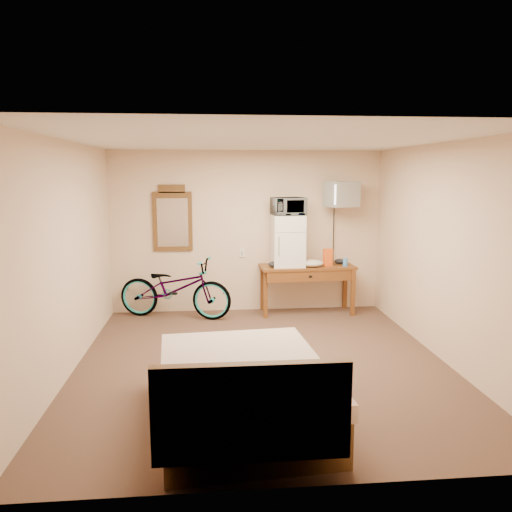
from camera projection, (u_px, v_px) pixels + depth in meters
name	position (u px, v px, depth m)	size (l,w,h in m)	color
room	(262.00, 256.00, 5.51)	(4.60, 4.64, 2.50)	#493424
desk	(307.00, 273.00, 7.66)	(1.47, 0.63, 0.75)	brown
mini_fridge	(288.00, 241.00, 7.59)	(0.48, 0.47, 0.78)	white
microwave	(288.00, 206.00, 7.50)	(0.48, 0.32, 0.26)	white
snack_bag	(328.00, 257.00, 7.62)	(0.13, 0.08, 0.27)	#F45715
blue_cup	(345.00, 262.00, 7.61)	(0.07, 0.07, 0.13)	#438EE5
cloth_cream	(312.00, 263.00, 7.56)	(0.35, 0.27, 0.11)	silver
cloth_dark_a	(277.00, 264.00, 7.51)	(0.25, 0.19, 0.09)	black
cloth_dark_b	(340.00, 261.00, 7.80)	(0.18, 0.14, 0.08)	black
crt_television	(341.00, 194.00, 7.53)	(0.53, 0.62, 0.38)	black
wall_mirror	(173.00, 219.00, 7.60)	(0.59, 0.04, 1.01)	brown
bicycle	(175.00, 288.00, 7.46)	(0.60, 1.73, 0.91)	black
bed	(243.00, 392.00, 4.28)	(1.54, 1.98, 0.90)	brown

